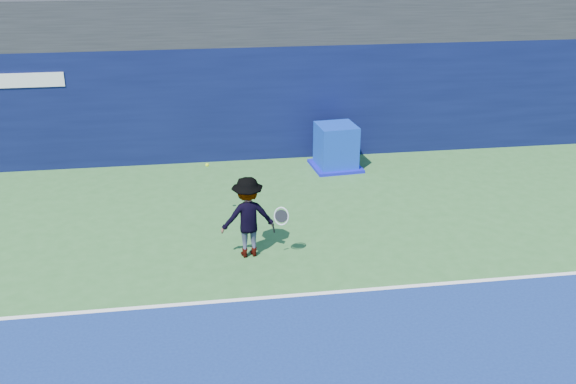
% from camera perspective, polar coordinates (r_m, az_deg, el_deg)
% --- Properties ---
extents(baseline, '(24.00, 0.10, 0.01)m').
position_cam_1_polar(baseline, '(11.03, 1.22, -9.13)').
color(baseline, white).
rests_on(baseline, ground).
extents(stadium_band, '(36.00, 3.00, 1.20)m').
position_cam_1_polar(stadium_band, '(17.97, -3.41, 15.39)').
color(stadium_band, black).
rests_on(stadium_band, back_wall_assembly).
extents(back_wall_assembly, '(36.00, 1.03, 3.00)m').
position_cam_1_polar(back_wall_assembly, '(17.38, -2.95, 8.11)').
color(back_wall_assembly, '#090F36').
rests_on(back_wall_assembly, ground).
extents(equipment_cart, '(1.30, 1.30, 1.15)m').
position_cam_1_polar(equipment_cart, '(16.62, 4.29, 3.90)').
color(equipment_cart, '#0C2EAC').
rests_on(equipment_cart, ground).
extents(tennis_player, '(1.27, 0.73, 1.57)m').
position_cam_1_polar(tennis_player, '(11.99, -3.58, -2.23)').
color(tennis_player, white).
rests_on(tennis_player, ground).
extents(tennis_ball, '(0.08, 0.08, 0.08)m').
position_cam_1_polar(tennis_ball, '(13.33, -7.19, 2.40)').
color(tennis_ball, '#B6E519').
rests_on(tennis_ball, ground).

